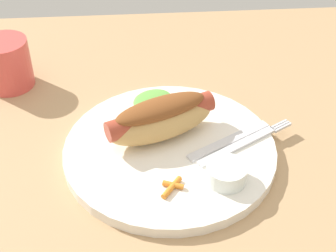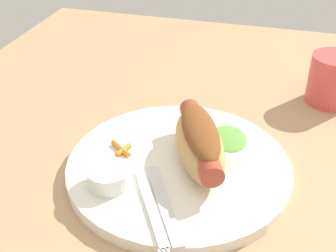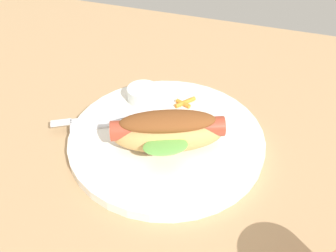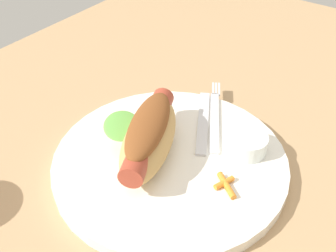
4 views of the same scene
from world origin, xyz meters
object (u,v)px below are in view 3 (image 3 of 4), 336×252
(hot_dog, at_px, (168,131))
(carrot_garnish, at_px, (184,103))
(plate, at_px, (166,138))
(fork, at_px, (106,117))
(knife, at_px, (115,123))
(sauce_ramekin, at_px, (143,94))

(hot_dog, height_order, carrot_garnish, hot_dog)
(plate, height_order, fork, fork)
(knife, bearing_deg, carrot_garnish, -165.17)
(hot_dog, xyz_separation_m, fork, (0.11, -0.03, -0.03))
(knife, bearing_deg, plate, 152.93)
(sauce_ramekin, distance_m, knife, 0.08)
(plate, bearing_deg, fork, -3.21)
(hot_dog, distance_m, knife, 0.10)
(hot_dog, distance_m, sauce_ramekin, 0.12)
(fork, bearing_deg, plate, 146.36)
(plate, height_order, knife, knife)
(carrot_garnish, bearing_deg, sauce_ramekin, 7.97)
(sauce_ramekin, xyz_separation_m, carrot_garnish, (-0.07, -0.01, -0.01))
(plate, height_order, carrot_garnish, carrot_garnish)
(knife, bearing_deg, hot_dog, 137.55)
(plate, distance_m, sauce_ramekin, 0.10)
(fork, height_order, carrot_garnish, carrot_garnish)
(fork, xyz_separation_m, carrot_garnish, (-0.11, -0.08, 0.00))
(knife, distance_m, carrot_garnish, 0.12)
(sauce_ramekin, distance_m, carrot_garnish, 0.07)
(plate, xyz_separation_m, hot_dog, (-0.01, 0.03, 0.04))
(fork, relative_size, knife, 1.08)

